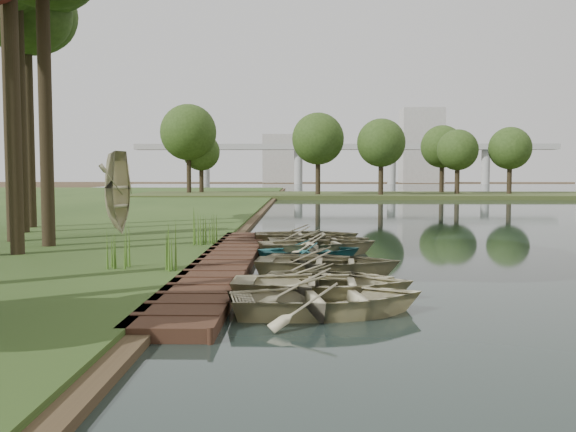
{
  "coord_description": "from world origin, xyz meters",
  "views": [
    {
      "loc": [
        0.59,
        -17.96,
        2.79
      ],
      "look_at": [
        0.2,
        1.26,
        1.45
      ],
      "focal_mm": 40.0,
      "sensor_mm": 36.0,
      "label": 1
    }
  ],
  "objects_px": {
    "rowboat_0": "(328,295)",
    "rowboat_1": "(323,281)",
    "stored_rowboat": "(120,226)",
    "rowboat_2": "(330,275)",
    "boardwalk": "(224,265)"
  },
  "relations": [
    {
      "from": "rowboat_0",
      "to": "rowboat_1",
      "type": "distance_m",
      "value": 1.48
    },
    {
      "from": "rowboat_0",
      "to": "stored_rowboat",
      "type": "distance_m",
      "value": 15.13
    },
    {
      "from": "rowboat_2",
      "to": "stored_rowboat",
      "type": "bearing_deg",
      "value": 45.82
    },
    {
      "from": "boardwalk",
      "to": "rowboat_0",
      "type": "height_order",
      "value": "rowboat_0"
    },
    {
      "from": "boardwalk",
      "to": "stored_rowboat",
      "type": "distance_m",
      "value": 8.75
    },
    {
      "from": "rowboat_0",
      "to": "rowboat_2",
      "type": "distance_m",
      "value": 2.81
    },
    {
      "from": "rowboat_1",
      "to": "stored_rowboat",
      "type": "relative_size",
      "value": 1.18
    },
    {
      "from": "rowboat_1",
      "to": "stored_rowboat",
      "type": "bearing_deg",
      "value": 34.8
    },
    {
      "from": "boardwalk",
      "to": "rowboat_0",
      "type": "bearing_deg",
      "value": -65.2
    },
    {
      "from": "rowboat_0",
      "to": "rowboat_2",
      "type": "bearing_deg",
      "value": -13.1
    },
    {
      "from": "boardwalk",
      "to": "rowboat_1",
      "type": "xyz_separation_m",
      "value": [
        2.66,
        -4.37,
        0.3
      ]
    },
    {
      "from": "rowboat_1",
      "to": "rowboat_2",
      "type": "bearing_deg",
      "value": -7.62
    },
    {
      "from": "rowboat_0",
      "to": "stored_rowboat",
      "type": "height_order",
      "value": "stored_rowboat"
    },
    {
      "from": "rowboat_1",
      "to": "rowboat_2",
      "type": "distance_m",
      "value": 1.34
    },
    {
      "from": "rowboat_1",
      "to": "stored_rowboat",
      "type": "distance_m",
      "value": 13.84
    }
  ]
}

